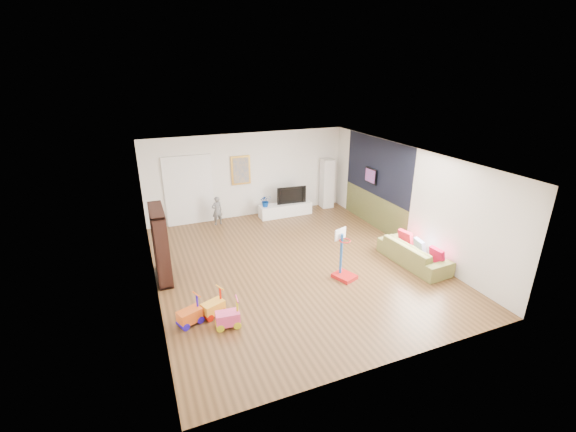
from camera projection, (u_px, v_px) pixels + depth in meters
name	position (u px, v px, depth m)	size (l,w,h in m)	color
floor	(294.00, 264.00, 9.56)	(6.50, 7.50, 0.00)	brown
ceiling	(295.00, 157.00, 8.59)	(6.50, 7.50, 0.00)	white
wall_back	(248.00, 175.00, 12.31)	(6.50, 0.00, 2.70)	silver
wall_front	(392.00, 295.00, 5.84)	(6.50, 0.00, 2.70)	silver
wall_left	(150.00, 235.00, 7.93)	(0.00, 7.50, 2.70)	silver
wall_right	(407.00, 197.00, 10.23)	(0.00, 7.50, 2.70)	silver
navy_accent	(377.00, 167.00, 11.25)	(0.01, 3.20, 1.70)	black
olive_wainscot	(373.00, 210.00, 11.74)	(0.01, 3.20, 1.00)	brown
doorway	(189.00, 191.00, 11.71)	(1.45, 0.06, 2.10)	white
painting_back	(241.00, 170.00, 12.12)	(0.62, 0.06, 0.92)	gold
artwork_right	(371.00, 176.00, 11.51)	(0.04, 0.56, 0.46)	#7F3F8C
media_console	(285.00, 210.00, 12.67)	(1.75, 0.44, 0.41)	white
tall_cabinet	(327.00, 183.00, 13.24)	(0.40, 0.40, 1.69)	silver
bookshelf	(160.00, 244.00, 8.67)	(0.30, 1.16, 1.70)	black
sofa	(414.00, 253.00, 9.51)	(1.93, 0.75, 0.56)	olive
basketball_hoop	(346.00, 255.00, 8.73)	(0.41, 0.50, 1.20)	red
ride_on_yellow	(213.00, 303.00, 7.49)	(0.43, 0.27, 0.57)	#FFAD2B
ride_on_orange	(189.00, 311.00, 7.24)	(0.44, 0.27, 0.59)	#D9571A
ride_on_pink	(227.00, 313.00, 7.17)	(0.44, 0.27, 0.59)	#FD468B
child	(217.00, 211.00, 11.84)	(0.33, 0.22, 0.91)	slate
tv	(291.00, 194.00, 12.62)	(0.98, 0.13, 0.56)	black
vase_plant	(266.00, 201.00, 12.26)	(0.35, 0.31, 0.39)	#043392
pillow_left	(437.00, 256.00, 9.03)	(0.10, 0.39, 0.39)	#A9082F
pillow_center	(420.00, 246.00, 9.50)	(0.10, 0.37, 0.37)	silver
pillow_right	(405.00, 238.00, 9.99)	(0.10, 0.39, 0.39)	red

